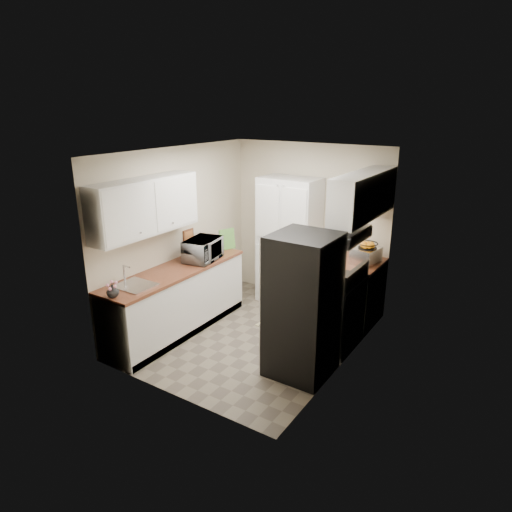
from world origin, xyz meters
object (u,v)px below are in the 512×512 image
Objects in this scene: pantry_cabinet at (289,242)px; refrigerator at (303,306)px; microwave at (203,250)px; wine_bottle at (207,244)px; toaster_oven at (366,255)px; electric_range at (332,311)px.

pantry_cabinet is 1.18× the size of refrigerator.
microwave is 2.21× the size of wine_bottle.
wine_bottle is at bearing 158.15° from refrigerator.
refrigerator is (1.14, -1.73, -0.15)m from pantry_cabinet.
pantry_cabinet is 3.51× the size of microwave.
refrigerator reaches higher than microwave.
microwave is 0.39m from wine_bottle.
wine_bottle is 2.33m from toaster_oven.
microwave is 1.45× the size of toaster_oven.
refrigerator reaches higher than electric_range.
refrigerator is 1.63m from toaster_oven.
wine_bottle reaches higher than toaster_oven.
toaster_oven is at bearing 81.95° from electric_range.
wine_bottle is (-2.04, 0.82, 0.20)m from refrigerator.
microwave is at bearing -170.37° from electric_range.
microwave is at bearing -119.70° from pantry_cabinet.
electric_range is 2.15m from wine_bottle.
microwave reaches higher than wine_bottle.
wine_bottle is (-2.07, 0.02, 0.57)m from electric_range.
pantry_cabinet is 1.28m from wine_bottle.
pantry_cabinet is 2.07m from refrigerator.
refrigerator is at bearing -86.46° from toaster_oven.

